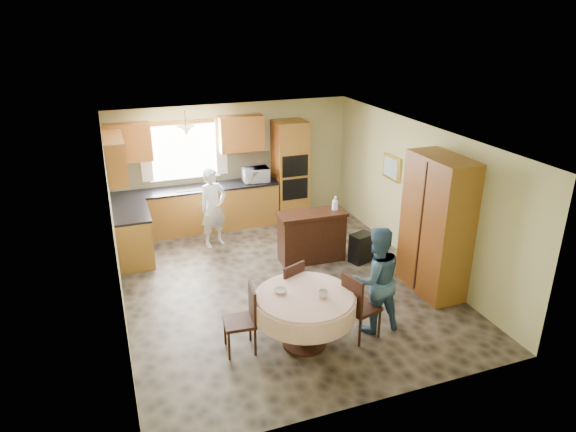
% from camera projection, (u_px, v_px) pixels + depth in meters
% --- Properties ---
extents(floor, '(5.00, 6.00, 0.01)m').
position_uv_depth(floor, '(281.00, 283.00, 8.55)').
color(floor, brown).
rests_on(floor, ground).
extents(ceiling, '(5.00, 6.00, 0.01)m').
position_uv_depth(ceiling, '(280.00, 135.00, 7.61)').
color(ceiling, white).
rests_on(ceiling, wall_back).
extents(wall_back, '(5.00, 0.02, 2.50)m').
position_uv_depth(wall_back, '(233.00, 164.00, 10.69)').
color(wall_back, tan).
rests_on(wall_back, floor).
extents(wall_front, '(5.00, 0.02, 2.50)m').
position_uv_depth(wall_front, '(374.00, 311.00, 5.47)').
color(wall_front, tan).
rests_on(wall_front, floor).
extents(wall_left, '(0.02, 6.00, 2.50)m').
position_uv_depth(wall_left, '(115.00, 236.00, 7.28)').
color(wall_left, tan).
rests_on(wall_left, floor).
extents(wall_right, '(0.02, 6.00, 2.50)m').
position_uv_depth(wall_right, '(417.00, 195.00, 8.87)').
color(wall_right, tan).
rests_on(wall_right, floor).
extents(window, '(1.40, 0.03, 1.10)m').
position_uv_depth(window, '(184.00, 152.00, 10.22)').
color(window, white).
rests_on(window, wall_back).
extents(curtain_left, '(0.22, 0.02, 1.15)m').
position_uv_depth(curtain_left, '(145.00, 153.00, 9.92)').
color(curtain_left, white).
rests_on(curtain_left, wall_back).
extents(curtain_right, '(0.22, 0.02, 1.15)m').
position_uv_depth(curtain_right, '(221.00, 147.00, 10.40)').
color(curtain_right, white).
rests_on(curtain_right, wall_back).
extents(base_cab_back, '(3.30, 0.60, 0.88)m').
position_uv_depth(base_cab_back, '(198.00, 210.00, 10.46)').
color(base_cab_back, '#B78730').
rests_on(base_cab_back, floor).
extents(counter_back, '(3.30, 0.64, 0.04)m').
position_uv_depth(counter_back, '(196.00, 188.00, 10.29)').
color(counter_back, black).
rests_on(counter_back, base_cab_back).
extents(base_cab_left, '(0.60, 1.20, 0.88)m').
position_uv_depth(base_cab_left, '(133.00, 236.00, 9.25)').
color(base_cab_left, '#B78730').
rests_on(base_cab_left, floor).
extents(counter_left, '(0.64, 1.20, 0.04)m').
position_uv_depth(counter_left, '(130.00, 212.00, 9.08)').
color(counter_left, black).
rests_on(counter_left, base_cab_left).
extents(backsplash, '(3.30, 0.02, 0.55)m').
position_uv_depth(backsplash, '(193.00, 171.00, 10.44)').
color(backsplash, '#C1B588').
rests_on(backsplash, wall_back).
extents(wall_cab_left, '(0.85, 0.33, 0.72)m').
position_uv_depth(wall_cab_left, '(128.00, 142.00, 9.65)').
color(wall_cab_left, '#B8792E').
rests_on(wall_cab_left, wall_back).
extents(wall_cab_right, '(0.90, 0.33, 0.72)m').
position_uv_depth(wall_cab_right, '(241.00, 133.00, 10.35)').
color(wall_cab_right, '#B8792E').
rests_on(wall_cab_right, wall_back).
extents(wall_cab_side, '(0.33, 1.20, 0.72)m').
position_uv_depth(wall_cab_side, '(115.00, 158.00, 8.65)').
color(wall_cab_side, '#B8792E').
rests_on(wall_cab_side, wall_left).
extents(oven_tower, '(0.66, 0.62, 2.12)m').
position_uv_depth(oven_tower, '(290.00, 171.00, 10.86)').
color(oven_tower, '#B78730').
rests_on(oven_tower, floor).
extents(oven_upper, '(0.56, 0.01, 0.45)m').
position_uv_depth(oven_upper, '(295.00, 166.00, 10.51)').
color(oven_upper, black).
rests_on(oven_upper, oven_tower).
extents(oven_lower, '(0.56, 0.01, 0.45)m').
position_uv_depth(oven_lower, '(295.00, 189.00, 10.70)').
color(oven_lower, black).
rests_on(oven_lower, oven_tower).
extents(pendant, '(0.36, 0.36, 0.18)m').
position_uv_depth(pendant, '(186.00, 131.00, 9.61)').
color(pendant, beige).
rests_on(pendant, ceiling).
extents(sideboard, '(1.23, 0.54, 0.86)m').
position_uv_depth(sideboard, '(312.00, 238.00, 9.19)').
color(sideboard, '#3B1B10').
rests_on(sideboard, floor).
extents(space_heater, '(0.45, 0.38, 0.53)m').
position_uv_depth(space_heater, '(361.00, 248.00, 9.19)').
color(space_heater, black).
rests_on(space_heater, floor).
extents(cupboard, '(0.58, 1.16, 2.22)m').
position_uv_depth(cupboard, '(436.00, 226.00, 7.97)').
color(cupboard, '#B78730').
rests_on(cupboard, floor).
extents(dining_table, '(1.35, 1.35, 0.77)m').
position_uv_depth(dining_table, '(305.00, 306.00, 6.77)').
color(dining_table, '#3B1B10').
rests_on(dining_table, floor).
extents(chair_left, '(0.43, 0.43, 0.93)m').
position_uv_depth(chair_left, '(245.00, 316.00, 6.70)').
color(chair_left, '#3B1B10').
rests_on(chair_left, floor).
extents(chair_back, '(0.53, 0.53, 0.93)m').
position_uv_depth(chair_back, '(289.00, 288.00, 7.38)').
color(chair_back, '#3B1B10').
rests_on(chair_back, floor).
extents(chair_right, '(0.52, 0.52, 0.97)m').
position_uv_depth(chair_right, '(357.00, 304.00, 6.93)').
color(chair_right, '#3B1B10').
rests_on(chair_right, floor).
extents(framed_picture, '(0.06, 0.55, 0.45)m').
position_uv_depth(framed_picture, '(392.00, 168.00, 9.48)').
color(framed_picture, gold).
rests_on(framed_picture, wall_right).
extents(microwave, '(0.54, 0.38, 0.29)m').
position_uv_depth(microwave, '(256.00, 175.00, 10.58)').
color(microwave, silver).
rests_on(microwave, counter_back).
extents(person_sink, '(0.65, 0.55, 1.53)m').
position_uv_depth(person_sink, '(213.00, 208.00, 9.65)').
color(person_sink, silver).
rests_on(person_sink, floor).
extents(person_dining, '(0.77, 0.61, 1.55)m').
position_uv_depth(person_dining, '(376.00, 280.00, 7.06)').
color(person_dining, '#375879').
rests_on(person_dining, floor).
extents(bowl_sideboard, '(0.25, 0.25, 0.05)m').
position_uv_depth(bowl_sideboard, '(292.00, 217.00, 8.89)').
color(bowl_sideboard, '#B2B2B2').
rests_on(bowl_sideboard, sideboard).
extents(bottle_sideboard, '(0.13, 0.13, 0.31)m').
position_uv_depth(bottle_sideboard, '(335.00, 204.00, 9.11)').
color(bottle_sideboard, silver).
rests_on(bottle_sideboard, sideboard).
extents(cup_table, '(0.13, 0.13, 0.10)m').
position_uv_depth(cup_table, '(323.00, 294.00, 6.62)').
color(cup_table, '#B2B2B2').
rests_on(cup_table, dining_table).
extents(bowl_table, '(0.22, 0.22, 0.05)m').
position_uv_depth(bowl_table, '(281.00, 291.00, 6.74)').
color(bowl_table, '#B2B2B2').
rests_on(bowl_table, dining_table).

